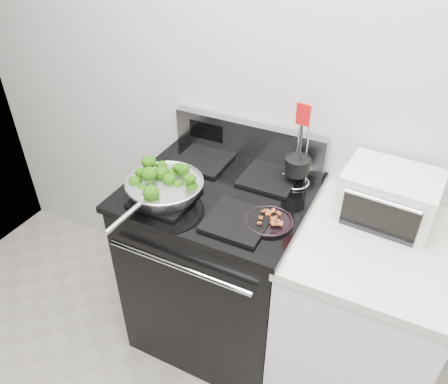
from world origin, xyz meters
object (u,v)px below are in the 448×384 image
Objects in this scene: gas_range at (220,264)px; toaster_oven at (389,196)px; skillet at (164,188)px; utensil_holder at (297,170)px; bacon_plate at (269,219)px.

gas_range is 2.99× the size of toaster_oven.
utensil_holder reaches higher than skillet.
skillet is 1.39× the size of toaster_oven.
utensil_holder reaches higher than bacon_plate.
toaster_oven is at bearing 13.62° from gas_range.
skillet is 1.36× the size of utensil_holder.
toaster_oven is (0.85, 0.33, 0.02)m from skillet.
skillet is at bearing -136.20° from utensil_holder.
bacon_plate is at bearing 7.81° from skillet.
gas_range reaches higher than bacon_plate.
utensil_holder is 1.02× the size of toaster_oven.
gas_range is at bearing -140.62° from utensil_holder.
utensil_holder is (0.00, 0.31, 0.05)m from bacon_plate.
gas_range is 0.88m from toaster_oven.
skillet is at bearing -136.06° from gas_range.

